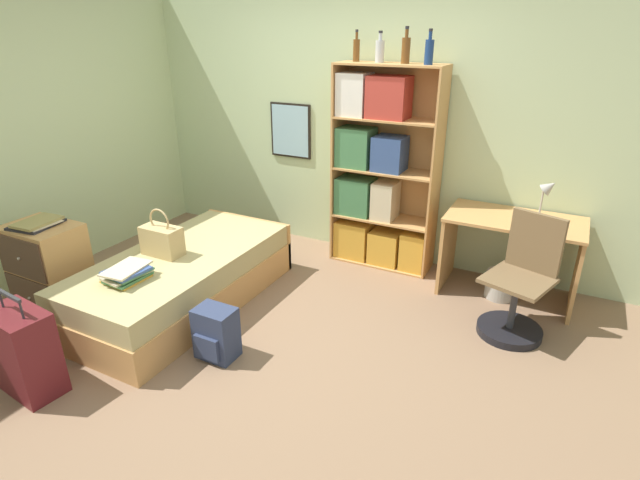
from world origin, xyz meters
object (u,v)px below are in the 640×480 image
(bookcase, at_px, (377,178))
(bottle_clear, at_px, (406,49))
(desk_lamp, at_px, (547,193))
(waste_bin, at_px, (501,285))
(suitcase, at_px, (25,352))
(bottle_brown, at_px, (380,50))
(desk, at_px, (512,243))
(magazine_pile_on_dresser, at_px, (37,223))
(bottle_green, at_px, (356,49))
(backpack, at_px, (216,334))
(dresser, at_px, (49,268))
(handbag, at_px, (162,240))
(bottle_blue, at_px, (429,51))
(bed, at_px, (184,279))
(book_stack_on_bed, at_px, (127,273))
(desk_chair, at_px, (518,297))

(bookcase, relative_size, bottle_clear, 6.46)
(desk_lamp, xyz_separation_m, waste_bin, (-0.22, -0.13, -0.83))
(bottle_clear, bearing_deg, suitcase, -117.34)
(bottle_clear, bearing_deg, bottle_brown, 170.98)
(desk, bearing_deg, magazine_pile_on_dresser, -149.48)
(bookcase, xyz_separation_m, bottle_clear, (0.21, -0.01, 1.13))
(bottle_green, height_order, backpack, bottle_green)
(suitcase, bearing_deg, dresser, 135.70)
(bookcase, bearing_deg, handbag, -127.63)
(backpack, distance_m, waste_bin, 2.45)
(backpack, bearing_deg, bottle_blue, 67.26)
(bed, bearing_deg, bottle_blue, 43.79)
(bed, height_order, bookcase, bookcase)
(handbag, bearing_deg, desk_lamp, 29.66)
(suitcase, distance_m, waste_bin, 3.64)
(magazine_pile_on_dresser, height_order, desk_lamp, desk_lamp)
(book_stack_on_bed, relative_size, bottle_brown, 1.41)
(book_stack_on_bed, distance_m, waste_bin, 3.06)
(suitcase, relative_size, bottle_brown, 2.76)
(bottle_green, distance_m, bottle_blue, 0.68)
(book_stack_on_bed, bearing_deg, suitcase, -97.70)
(bed, xyz_separation_m, bottle_brown, (1.07, 1.54, 1.75))
(bed, height_order, book_stack_on_bed, book_stack_on_bed)
(desk_lamp, bearing_deg, book_stack_on_bed, -142.66)
(bed, bearing_deg, dresser, -148.60)
(book_stack_on_bed, xyz_separation_m, bottle_clear, (1.35, 2.03, 1.48))
(bottle_clear, relative_size, desk, 0.27)
(book_stack_on_bed, xyz_separation_m, bottle_green, (0.88, 2.08, 1.47))
(bed, distance_m, suitcase, 1.32)
(desk_lamp, relative_size, desk_chair, 0.38)
(magazine_pile_on_dresser, distance_m, bottle_clear, 3.29)
(bottle_blue, bearing_deg, suitcase, -120.92)
(waste_bin, bearing_deg, book_stack_on_bed, -142.10)
(desk_chair, bearing_deg, waste_bin, 109.02)
(handbag, height_order, desk_lamp, desk_lamp)
(suitcase, xyz_separation_m, dresser, (-0.77, 0.76, 0.08))
(dresser, xyz_separation_m, backpack, (1.62, 0.07, -0.18))
(suitcase, height_order, bottle_blue, bottle_blue)
(bed, xyz_separation_m, desk, (2.39, 1.39, 0.27))
(dresser, relative_size, bottle_green, 2.79)
(book_stack_on_bed, height_order, backpack, book_stack_on_bed)
(suitcase, height_order, desk_chair, desk_chair)
(bed, height_order, bottle_green, bottle_green)
(bottle_brown, relative_size, desk, 0.23)
(dresser, relative_size, bottle_brown, 2.87)
(book_stack_on_bed, height_order, bottle_brown, bottle_brown)
(bed, xyz_separation_m, suitcase, (-0.14, -1.31, 0.06))
(desk, distance_m, backpack, 2.53)
(desk_lamp, bearing_deg, bottle_green, 177.30)
(bookcase, height_order, backpack, bookcase)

